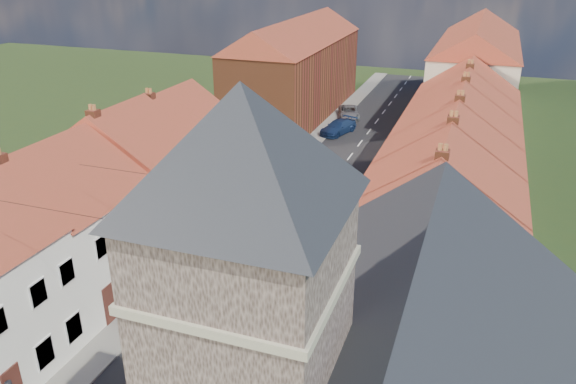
{
  "coord_description": "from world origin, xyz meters",
  "views": [
    {
      "loc": [
        10.77,
        -8.51,
        17.16
      ],
      "look_at": [
        0.16,
        21.06,
        3.5
      ],
      "focal_mm": 35.0,
      "sensor_mm": 36.0,
      "label": 1
    }
  ],
  "objects_px": {
    "car_far": "(338,127)",
    "car_distant": "(349,112)",
    "lamppost": "(222,189)",
    "car_mid": "(264,200)"
  },
  "relations": [
    {
      "from": "lamppost",
      "to": "car_distant",
      "type": "distance_m",
      "value": 30.44
    },
    {
      "from": "car_mid",
      "to": "car_distant",
      "type": "xyz_separation_m",
      "value": [
        0.0,
        24.92,
        0.01
      ]
    },
    {
      "from": "car_distant",
      "to": "car_mid",
      "type": "bearing_deg",
      "value": -108.11
    },
    {
      "from": "car_distant",
      "to": "car_far",
      "type": "bearing_deg",
      "value": -104.25
    },
    {
      "from": "lamppost",
      "to": "car_far",
      "type": "xyz_separation_m",
      "value": [
        1.02,
        24.3,
        -2.85
      ]
    },
    {
      "from": "lamppost",
      "to": "car_far",
      "type": "height_order",
      "value": "lamppost"
    },
    {
      "from": "car_mid",
      "to": "car_far",
      "type": "bearing_deg",
      "value": 96.2
    },
    {
      "from": "car_far",
      "to": "car_distant",
      "type": "distance_m",
      "value": 6.01
    },
    {
      "from": "car_far",
      "to": "car_distant",
      "type": "relative_size",
      "value": 1.03
    },
    {
      "from": "car_mid",
      "to": "car_far",
      "type": "height_order",
      "value": "car_far"
    }
  ]
}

